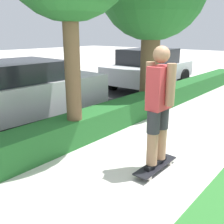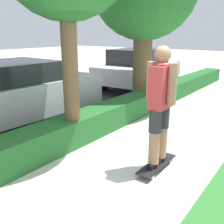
{
  "view_description": "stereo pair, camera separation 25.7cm",
  "coord_description": "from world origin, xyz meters",
  "px_view_note": "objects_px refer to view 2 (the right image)",
  "views": [
    {
      "loc": [
        -3.07,
        -2.05,
        2.06
      ],
      "look_at": [
        0.07,
        0.6,
        0.82
      ],
      "focal_mm": 42.0,
      "sensor_mm": 36.0,
      "label": 1
    },
    {
      "loc": [
        -3.23,
        -1.85,
        2.06
      ],
      "look_at": [
        0.07,
        0.6,
        0.82
      ],
      "focal_mm": 42.0,
      "sensor_mm": 36.0,
      "label": 2
    }
  ],
  "objects_px": {
    "skater_person": "(160,104)",
    "skateboard": "(157,165)",
    "parked_car_middle": "(9,93)",
    "parked_car_rear": "(139,67)"
  },
  "relations": [
    {
      "from": "skater_person",
      "to": "parked_car_rear",
      "type": "xyz_separation_m",
      "value": [
        5.45,
        3.61,
        -0.28
      ]
    },
    {
      "from": "parked_car_middle",
      "to": "parked_car_rear",
      "type": "height_order",
      "value": "parked_car_rear"
    },
    {
      "from": "skateboard",
      "to": "parked_car_middle",
      "type": "bearing_deg",
      "value": 92.9
    },
    {
      "from": "skater_person",
      "to": "skateboard",
      "type": "bearing_deg",
      "value": 0.0
    },
    {
      "from": "skater_person",
      "to": "parked_car_middle",
      "type": "bearing_deg",
      "value": 92.9
    },
    {
      "from": "skateboard",
      "to": "parked_car_middle",
      "type": "distance_m",
      "value": 3.69
    },
    {
      "from": "skater_person",
      "to": "parked_car_middle",
      "type": "relative_size",
      "value": 0.43
    },
    {
      "from": "skater_person",
      "to": "parked_car_middle",
      "type": "distance_m",
      "value": 3.63
    },
    {
      "from": "skateboard",
      "to": "skater_person",
      "type": "xyz_separation_m",
      "value": [
        -0.0,
        0.0,
        0.98
      ]
    },
    {
      "from": "skater_person",
      "to": "parked_car_rear",
      "type": "height_order",
      "value": "skater_person"
    }
  ]
}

